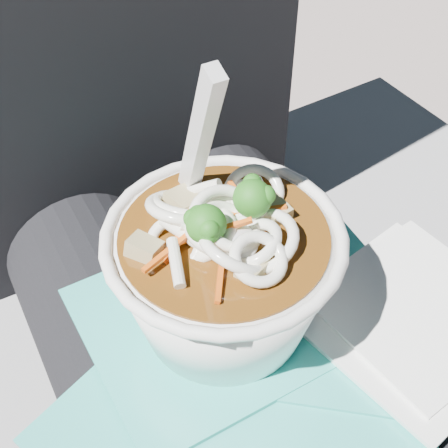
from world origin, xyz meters
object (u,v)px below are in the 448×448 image
lap (258,393)px  person_body (208,299)px  plastic_bag (248,358)px  udon_bowl (224,266)px  stone_ledge (193,418)px

lap → person_body: size_ratio=0.48×
lap → plastic_bag: plastic_bag is taller
udon_bowl → person_body: bearing=74.0°
plastic_bag → udon_bowl: (-0.00, 0.04, 0.07)m
stone_ledge → lap: bearing=-90.0°
lap → person_body: bearing=90.0°
stone_ledge → udon_bowl: udon_bowl is taller
lap → udon_bowl: (-0.02, 0.03, 0.15)m
udon_bowl → lap: bearing=-55.5°
stone_ledge → udon_bowl: 0.47m
stone_ledge → plastic_bag: bearing=-96.5°
stone_ledge → plastic_bag: plastic_bag is taller
stone_ledge → person_body: (0.00, -0.06, 0.33)m
lap → plastic_bag: 0.08m
stone_ledge → person_body: 0.33m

